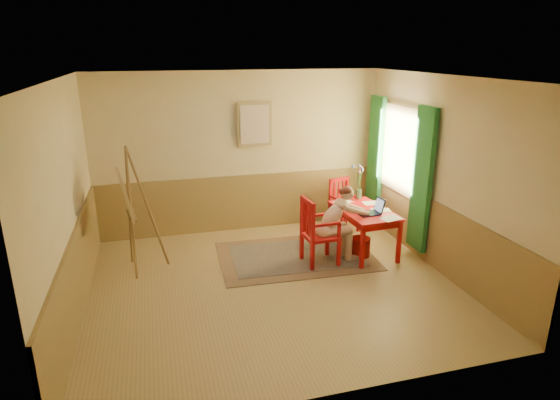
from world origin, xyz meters
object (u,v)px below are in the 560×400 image
object	(u,v)px
chair_back	(343,205)
easel	(128,199)
table	(364,215)
laptop	(372,211)
chair_left	(317,232)
figure	(337,221)

from	to	relation	value
chair_back	easel	distance (m)	3.73
table	chair_back	xyz separation A→B (m)	(0.07, 1.01, -0.17)
table	chair_back	distance (m)	1.03
laptop	easel	xyz separation A→B (m)	(-3.57, 0.50, 0.34)
chair_back	table	bearing A→B (deg)	-94.18
easel	chair_left	bearing A→B (deg)	-11.03
chair_left	easel	distance (m)	2.78
easel	table	bearing A→B (deg)	-4.73
figure	easel	size ratio (longest dim) A/B	0.63
chair_left	table	bearing A→B (deg)	14.83
chair_left	figure	world-z (taller)	figure
table	figure	size ratio (longest dim) A/B	1.05
figure	laptop	bearing A→B (deg)	-0.67
easel	laptop	bearing A→B (deg)	-7.93
chair_back	easel	bearing A→B (deg)	-168.70
laptop	table	bearing A→B (deg)	99.42
chair_left	laptop	xyz separation A→B (m)	(0.90, 0.02, 0.24)
table	figure	world-z (taller)	figure
figure	laptop	size ratio (longest dim) A/B	2.92
chair_left	laptop	distance (m)	0.93
laptop	chair_left	bearing A→B (deg)	-178.47
table	laptop	world-z (taller)	laptop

